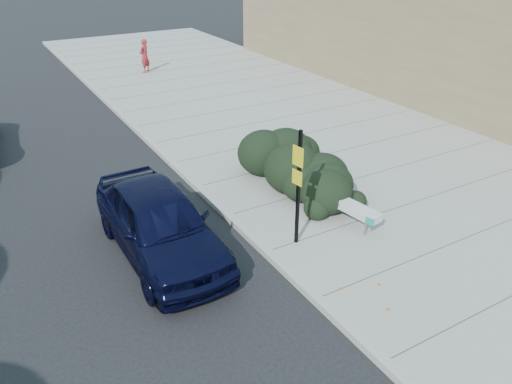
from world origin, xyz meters
TOP-DOWN VIEW (x-y plane):
  - ground at (0.00, 0.00)m, footprint 120.00×120.00m
  - sidewalk_near at (5.60, 5.00)m, footprint 11.20×50.00m
  - curb_near at (0.00, 5.00)m, footprint 0.22×50.00m
  - bench at (2.50, 0.17)m, footprint 0.70×2.06m
  - bike_rack at (3.06, 1.41)m, footprint 0.11×0.68m
  - sign_post at (0.78, -0.00)m, footprint 0.13×0.34m
  - hedge at (2.90, 2.50)m, footprint 2.77×4.46m
  - sedan_navy at (-2.14, 1.44)m, footprint 2.07×5.05m
  - pedestrian at (3.29, 18.12)m, footprint 0.76×0.71m

SIDE VIEW (x-z plane):
  - ground at x=0.00m, z-range 0.00..0.00m
  - sidewalk_near at x=5.60m, z-range 0.00..0.15m
  - curb_near at x=0.00m, z-range 0.00..0.17m
  - bench at x=2.50m, z-range 0.33..0.93m
  - bike_rack at x=3.06m, z-range 0.25..1.25m
  - sedan_navy at x=-2.14m, z-range 0.00..1.71m
  - hedge at x=2.90m, z-range 0.15..1.71m
  - pedestrian at x=3.29m, z-range 0.15..1.90m
  - sign_post at x=0.78m, z-range 0.33..3.26m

